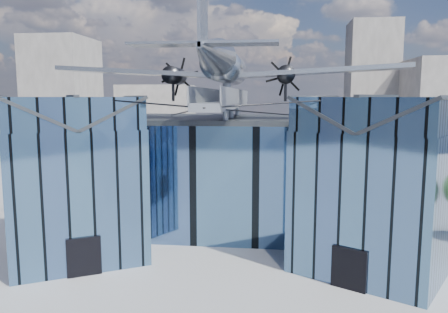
# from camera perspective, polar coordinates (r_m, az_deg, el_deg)

# --- Properties ---
(ground_plane) EXTENTS (120.00, 120.00, 0.00)m
(ground_plane) POSITION_cam_1_polar(r_m,az_deg,el_deg) (33.05, -0.43, -12.94)
(ground_plane) COLOR gray
(museum) EXTENTS (32.88, 24.50, 17.60)m
(museum) POSITION_cam_1_polar(r_m,az_deg,el_deg) (37.20, 0.71, -1.74)
(museum) COLOR #496C95
(museum) RESTS_ON ground
(bg_towers) EXTENTS (77.00, 24.50, 26.00)m
(bg_towers) POSITION_cam_1_polar(r_m,az_deg,el_deg) (81.20, 5.18, 6.57)
(bg_towers) COLOR gray
(bg_towers) RESTS_ON ground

